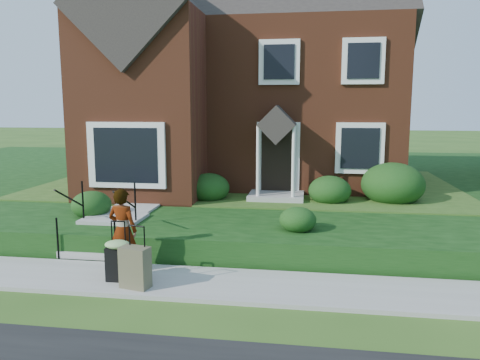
% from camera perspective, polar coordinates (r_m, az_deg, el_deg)
% --- Properties ---
extents(ground, '(120.00, 120.00, 0.00)m').
position_cam_1_polar(ground, '(9.05, -5.97, -12.60)').
color(ground, '#2D5119').
rests_on(ground, ground).
extents(sidewalk, '(60.00, 1.60, 0.08)m').
position_cam_1_polar(sidewalk, '(9.04, -5.98, -12.37)').
color(sidewalk, '#9E9B93').
rests_on(sidewalk, ground).
extents(terrace, '(44.00, 20.00, 0.60)m').
position_cam_1_polar(terrace, '(19.37, 13.91, -0.26)').
color(terrace, black).
rests_on(terrace, ground).
extents(walkway, '(1.20, 6.00, 0.06)m').
position_cam_1_polar(walkway, '(14.20, -10.76, -2.11)').
color(walkway, '#9E9B93').
rests_on(walkway, terrace).
extents(main_house, '(10.40, 10.20, 9.40)m').
position_cam_1_polar(main_house, '(18.01, 1.00, 15.17)').
color(main_house, brown).
rests_on(main_house, terrace).
extents(front_steps, '(1.40, 2.02, 1.50)m').
position_cam_1_polar(front_steps, '(11.38, -15.99, -5.87)').
color(front_steps, '#9E9B93').
rests_on(front_steps, ground).
extents(foundation_shrubs, '(10.31, 4.92, 1.26)m').
position_cam_1_polar(foundation_shrubs, '(13.44, 3.46, -0.47)').
color(foundation_shrubs, '#173610').
rests_on(foundation_shrubs, terrace).
extents(woman, '(0.67, 0.50, 1.66)m').
position_cam_1_polar(woman, '(9.53, -14.10, -5.94)').
color(woman, '#999999').
rests_on(woman, sidewalk).
extents(suitcase_black, '(0.48, 0.40, 1.14)m').
position_cam_1_polar(suitcase_black, '(9.13, -14.66, -9.17)').
color(suitcase_black, black).
rests_on(suitcase_black, sidewalk).
extents(suitcase_olive, '(0.58, 0.40, 1.13)m').
position_cam_1_polar(suitcase_olive, '(8.75, -12.66, -10.34)').
color(suitcase_olive, brown).
rests_on(suitcase_olive, sidewalk).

